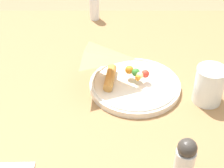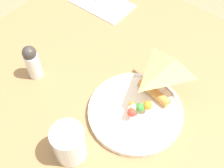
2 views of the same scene
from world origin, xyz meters
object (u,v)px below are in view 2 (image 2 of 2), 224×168
at_px(butter_knife, 100,1).
at_px(pepper_shaker, 32,62).
at_px(milk_glass, 68,143).
at_px(napkin_folded, 102,3).
at_px(dining_table, 126,115).
at_px(plate_pizza, 136,110).

height_order(butter_knife, pepper_shaker, pepper_shaker).
relative_size(milk_glass, pepper_shaker, 0.89).
relative_size(napkin_folded, butter_knife, 1.04).
bearing_deg(napkin_folded, dining_table, -38.59).
xyz_separation_m(napkin_folded, pepper_shaker, (0.07, -0.36, 0.05)).
xyz_separation_m(plate_pizza, pepper_shaker, (-0.29, -0.08, 0.04)).
xyz_separation_m(dining_table, pepper_shaker, (-0.24, -0.11, 0.16)).
relative_size(butter_knife, pepper_shaker, 1.88).
distance_m(milk_glass, pepper_shaker, 0.26).
bearing_deg(napkin_folded, milk_glass, -56.39).
distance_m(plate_pizza, butter_knife, 0.46).
xyz_separation_m(milk_glass, pepper_shaker, (-0.24, 0.10, 0.01)).
bearing_deg(milk_glass, plate_pizza, 73.52).
relative_size(napkin_folded, pepper_shaker, 1.95).
xyz_separation_m(plate_pizza, butter_knife, (-0.37, 0.28, -0.01)).
distance_m(dining_table, milk_glass, 0.26).
bearing_deg(napkin_folded, pepper_shaker, -79.26).
bearing_deg(milk_glass, napkin_folded, 123.61).
bearing_deg(plate_pizza, milk_glass, -106.48).
bearing_deg(napkin_folded, plate_pizza, -37.73).
bearing_deg(butter_knife, dining_table, -29.77).
distance_m(dining_table, butter_knife, 0.42).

